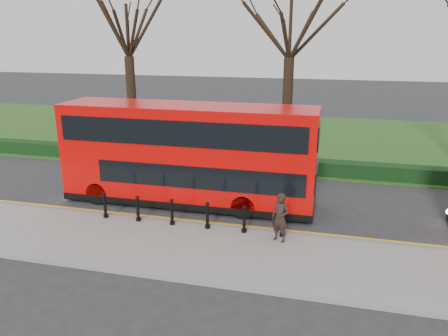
# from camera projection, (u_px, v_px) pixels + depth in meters

# --- Properties ---
(ground) EXTENTS (120.00, 120.00, 0.00)m
(ground) POSITION_uv_depth(u_px,v_px,m) (209.00, 217.00, 17.93)
(ground) COLOR #28282B
(ground) RESTS_ON ground
(pavement) EXTENTS (60.00, 4.00, 0.15)m
(pavement) POSITION_uv_depth(u_px,v_px,m) (185.00, 249.00, 15.13)
(pavement) COLOR gray
(pavement) RESTS_ON ground
(kerb) EXTENTS (60.00, 0.25, 0.16)m
(kerb) POSITION_uv_depth(u_px,v_px,m) (202.00, 225.00, 16.98)
(kerb) COLOR slate
(kerb) RESTS_ON ground
(grass_verge) EXTENTS (60.00, 18.00, 0.06)m
(grass_verge) POSITION_uv_depth(u_px,v_px,m) (265.00, 137.00, 31.84)
(grass_verge) COLOR #2C511B
(grass_verge) RESTS_ON ground
(hedge) EXTENTS (60.00, 0.90, 0.80)m
(hedge) POSITION_uv_depth(u_px,v_px,m) (243.00, 163.00, 24.12)
(hedge) COLOR black
(hedge) RESTS_ON ground
(yellow_line_outer) EXTENTS (60.00, 0.10, 0.01)m
(yellow_line_outer) POSITION_uv_depth(u_px,v_px,m) (204.00, 224.00, 17.28)
(yellow_line_outer) COLOR yellow
(yellow_line_outer) RESTS_ON ground
(yellow_line_inner) EXTENTS (60.00, 0.10, 0.01)m
(yellow_line_inner) POSITION_uv_depth(u_px,v_px,m) (206.00, 222.00, 17.47)
(yellow_line_inner) COLOR yellow
(yellow_line_inner) RESTS_ON ground
(tree_left) EXTENTS (6.84, 6.84, 10.68)m
(tree_left) POSITION_uv_depth(u_px,v_px,m) (127.00, 25.00, 26.78)
(tree_left) COLOR black
(tree_left) RESTS_ON ground
(tree_mid) EXTENTS (6.89, 6.89, 10.77)m
(tree_mid) POSITION_uv_depth(u_px,v_px,m) (291.00, 23.00, 24.45)
(tree_mid) COLOR black
(tree_mid) RESTS_ON ground
(bollard_row) EXTENTS (7.23, 0.15, 1.00)m
(bollard_row) POSITION_uv_depth(u_px,v_px,m) (189.00, 214.00, 16.58)
(bollard_row) COLOR black
(bollard_row) RESTS_ON pavement
(bus_lead) EXTENTS (10.96, 2.52, 4.36)m
(bus_lead) POSITION_uv_depth(u_px,v_px,m) (188.00, 155.00, 18.80)
(bus_lead) COLOR red
(bus_lead) RESTS_ON ground
(pedestrian) EXTENTS (0.76, 0.64, 1.78)m
(pedestrian) POSITION_uv_depth(u_px,v_px,m) (280.00, 218.00, 15.28)
(pedestrian) COLOR black
(pedestrian) RESTS_ON pavement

